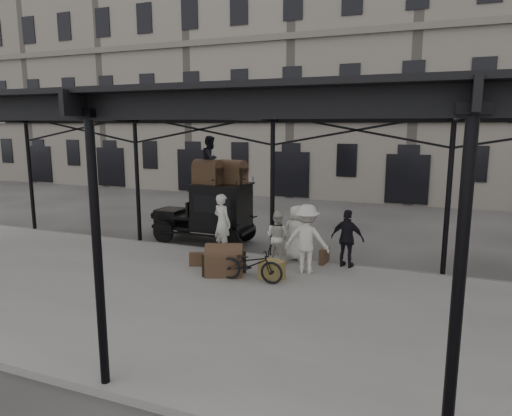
{
  "coord_description": "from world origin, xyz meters",
  "views": [
    {
      "loc": [
        4.71,
        -11.08,
        4.18
      ],
      "look_at": [
        -0.39,
        1.6,
        1.7
      ],
      "focal_mm": 32.0,
      "sensor_mm": 36.0,
      "label": 1
    }
  ],
  "objects_px": {
    "steamer_trunk_roof_near": "(208,174)",
    "steamer_trunk_platform": "(224,262)",
    "porter_official": "(347,239)",
    "bicycle": "(251,264)",
    "taxi": "(214,210)",
    "porter_left": "(222,223)"
  },
  "relations": [
    {
      "from": "porter_official",
      "to": "steamer_trunk_roof_near",
      "type": "distance_m",
      "value": 5.52
    },
    {
      "from": "porter_official",
      "to": "steamer_trunk_platform",
      "type": "bearing_deg",
      "value": 43.81
    },
    {
      "from": "porter_left",
      "to": "porter_official",
      "type": "xyz_separation_m",
      "value": [
        4.05,
        -0.15,
        -0.1
      ]
    },
    {
      "from": "porter_official",
      "to": "steamer_trunk_roof_near",
      "type": "xyz_separation_m",
      "value": [
        -5.14,
        1.28,
        1.54
      ]
    },
    {
      "from": "taxi",
      "to": "steamer_trunk_platform",
      "type": "xyz_separation_m",
      "value": [
        2.1,
        -3.5,
        -0.68
      ]
    },
    {
      "from": "porter_official",
      "to": "steamer_trunk_platform",
      "type": "xyz_separation_m",
      "value": [
        -2.96,
        -1.98,
        -0.47
      ]
    },
    {
      "from": "porter_left",
      "to": "bicycle",
      "type": "xyz_separation_m",
      "value": [
        1.95,
        -2.32,
        -0.48
      ]
    },
    {
      "from": "steamer_trunk_roof_near",
      "to": "steamer_trunk_platform",
      "type": "relative_size",
      "value": 0.96
    },
    {
      "from": "porter_left",
      "to": "porter_official",
      "type": "bearing_deg",
      "value": -159.89
    },
    {
      "from": "bicycle",
      "to": "taxi",
      "type": "bearing_deg",
      "value": 36.84
    },
    {
      "from": "porter_official",
      "to": "bicycle",
      "type": "xyz_separation_m",
      "value": [
        -2.1,
        -2.18,
        -0.38
      ]
    },
    {
      "from": "porter_left",
      "to": "steamer_trunk_roof_near",
      "type": "distance_m",
      "value": 2.13
    },
    {
      "from": "bicycle",
      "to": "steamer_trunk_platform",
      "type": "distance_m",
      "value": 0.89
    },
    {
      "from": "steamer_trunk_platform",
      "to": "porter_left",
      "type": "bearing_deg",
      "value": 96.25
    },
    {
      "from": "taxi",
      "to": "porter_left",
      "type": "bearing_deg",
      "value": -53.82
    },
    {
      "from": "porter_left",
      "to": "steamer_trunk_platform",
      "type": "distance_m",
      "value": 2.45
    },
    {
      "from": "taxi",
      "to": "steamer_trunk_platform",
      "type": "height_order",
      "value": "taxi"
    },
    {
      "from": "porter_official",
      "to": "steamer_trunk_platform",
      "type": "distance_m",
      "value": 3.59
    },
    {
      "from": "taxi",
      "to": "bicycle",
      "type": "height_order",
      "value": "taxi"
    },
    {
      "from": "steamer_trunk_platform",
      "to": "bicycle",
      "type": "bearing_deg",
      "value": -34.18
    },
    {
      "from": "porter_left",
      "to": "steamer_trunk_platform",
      "type": "relative_size",
      "value": 1.87
    },
    {
      "from": "porter_official",
      "to": "bicycle",
      "type": "distance_m",
      "value": 3.05
    }
  ]
}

